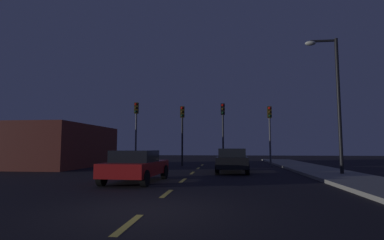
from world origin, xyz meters
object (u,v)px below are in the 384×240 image
object	(u,v)px
traffic_signal_far_left	(136,121)
car_adjacent_lane	(136,166)
traffic_signal_far_right	(270,124)
street_lamp_right	(334,93)
traffic_signal_center_left	(182,124)
car_stopped_ahead	(232,160)
traffic_signal_center_right	(223,122)

from	to	relation	value
traffic_signal_far_left	car_adjacent_lane	distance (m)	11.65
traffic_signal_far_right	street_lamp_right	distance (m)	7.69
traffic_signal_center_left	car_stopped_ahead	xyz separation A→B (m)	(3.78, -5.31, -2.61)
traffic_signal_center_right	car_stopped_ahead	size ratio (longest dim) A/B	1.08
traffic_signal_center_right	street_lamp_right	distance (m)	9.35
traffic_signal_far_left	street_lamp_right	bearing A→B (deg)	-29.62
street_lamp_right	car_adjacent_lane	bearing A→B (deg)	-159.75
traffic_signal_center_left	street_lamp_right	size ratio (longest dim) A/B	0.66
traffic_signal_far_left	street_lamp_right	size ratio (longest dim) A/B	0.71
car_adjacent_lane	street_lamp_right	size ratio (longest dim) A/B	0.56
traffic_signal_center_left	car_adjacent_lane	xyz separation A→B (m)	(-0.44, -10.78, -2.64)
traffic_signal_far_left	traffic_signal_center_left	distance (m)	3.81
traffic_signal_far_right	street_lamp_right	xyz separation A→B (m)	(2.19, -7.29, 1.06)
traffic_signal_center_left	car_adjacent_lane	world-z (taller)	traffic_signal_center_left
traffic_signal_far_right	car_adjacent_lane	bearing A→B (deg)	-124.00
traffic_signal_center_right	car_adjacent_lane	size ratio (longest dim) A/B	1.21
traffic_signal_far_left	street_lamp_right	distance (m)	14.77
street_lamp_right	traffic_signal_center_left	bearing A→B (deg)	141.08
traffic_signal_center_left	traffic_signal_far_left	bearing A→B (deg)	179.99
traffic_signal_center_left	traffic_signal_far_right	size ratio (longest dim) A/B	1.02
traffic_signal_far_left	car_stopped_ahead	world-z (taller)	traffic_signal_far_left
car_stopped_ahead	street_lamp_right	bearing A→B (deg)	-20.67
car_adjacent_lane	traffic_signal_center_right	bearing A→B (deg)	71.19
car_stopped_ahead	street_lamp_right	xyz separation A→B (m)	(5.25, -1.98, 3.59)
traffic_signal_far_right	street_lamp_right	world-z (taller)	street_lamp_right
traffic_signal_far_right	car_stopped_ahead	bearing A→B (deg)	-119.88
traffic_signal_far_right	traffic_signal_far_left	bearing A→B (deg)	179.99
traffic_signal_far_left	car_stopped_ahead	bearing A→B (deg)	-35.03
car_stopped_ahead	car_adjacent_lane	size ratio (longest dim) A/B	1.12
traffic_signal_center_right	traffic_signal_far_right	xyz separation A→B (m)	(3.60, -0.00, -0.19)
traffic_signal_far_left	traffic_signal_center_left	xyz separation A→B (m)	(3.80, -0.00, -0.24)
traffic_signal_center_left	traffic_signal_center_right	xyz separation A→B (m)	(3.23, 0.00, 0.11)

